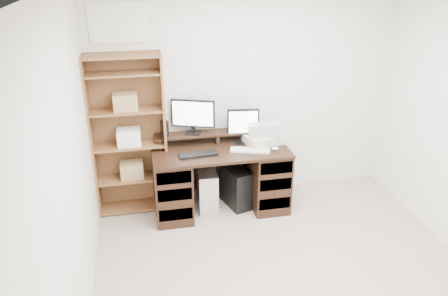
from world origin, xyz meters
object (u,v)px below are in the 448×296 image
object	(u,v)px
desk	(220,178)
bookshelf	(129,134)
tower_silver	(206,188)
monitor_small	(243,124)
monitor_wide	(193,115)
printer	(263,139)
tower_black	(235,186)

from	to	relation	value
desk	bookshelf	bearing A→B (deg)	167.69
tower_silver	bookshelf	distance (m)	1.08
desk	monitor_small	size ratio (longest dim) A/B	3.82
monitor_small	bookshelf	bearing A→B (deg)	-175.68
tower_silver	desk	bearing A→B (deg)	-21.33
monitor_wide	monitor_small	bearing A→B (deg)	11.15
tower_silver	monitor_small	bearing A→B (deg)	10.94
desk	monitor_wide	distance (m)	0.78
printer	tower_black	distance (m)	0.65
tower_silver	tower_black	bearing A→B (deg)	-1.75
monitor_small	bookshelf	xyz separation A→B (m)	(-1.27, 0.08, -0.05)
tower_black	printer	bearing A→B (deg)	-12.57
monitor_wide	printer	xyz separation A→B (m)	(0.77, -0.16, -0.29)
monitor_wide	tower_silver	world-z (taller)	monitor_wide
desk	monitor_wide	size ratio (longest dim) A/B	3.19
monitor_small	printer	size ratio (longest dim) A/B	0.96
monitor_small	monitor_wide	bearing A→B (deg)	178.57
printer	bookshelf	world-z (taller)	bookshelf
monitor_wide	bookshelf	world-z (taller)	bookshelf
monitor_wide	printer	distance (m)	0.84
monitor_wide	bookshelf	distance (m)	0.74
monitor_wide	monitor_small	size ratio (longest dim) A/B	1.20
tower_silver	tower_black	size ratio (longest dim) A/B	0.95
monitor_small	bookshelf	size ratio (longest dim) A/B	0.22
monitor_wide	printer	bearing A→B (deg)	8.25
tower_black	desk	bearing A→B (deg)	177.93
printer	bookshelf	bearing A→B (deg)	158.81
monitor_wide	tower_silver	size ratio (longest dim) A/B	0.98
desk	tower_black	distance (m)	0.24
printer	tower_black	size ratio (longest dim) A/B	0.81
tower_black	bookshelf	distance (m)	1.36
printer	tower_black	world-z (taller)	printer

